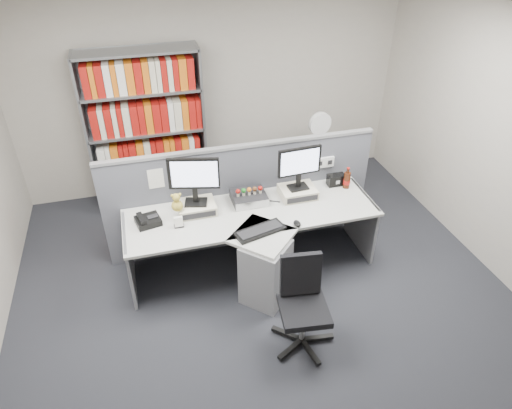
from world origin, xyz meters
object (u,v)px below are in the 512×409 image
object	(u,v)px
monitor_right	(299,165)
desk_calendar	(179,222)
speaker	(336,180)
shelving_unit	(147,133)
cola_bottle	(347,180)
desk	(257,245)
office_chair	(302,301)
desk_phone	(148,221)
desktop_pc	(249,198)
keyboard	(260,231)
desk_fan	(319,126)
monitor_left	(194,177)
mouse	(297,224)
filing_cabinet	(316,172)

from	to	relation	value
monitor_right	desk_calendar	size ratio (longest dim) A/B	4.26
speaker	shelving_unit	xyz separation A→B (m)	(-1.95, 1.36, 0.19)
cola_bottle	desk	bearing A→B (deg)	-160.55
office_chair	desk	bearing A→B (deg)	100.78
desk	desk_phone	size ratio (longest dim) A/B	9.62
desktop_pc	cola_bottle	size ratio (longest dim) A/B	1.43
desk	keyboard	xyz separation A→B (m)	(-0.01, -0.13, 0.28)
speaker	office_chair	bearing A→B (deg)	-122.96
cola_bottle	office_chair	distance (m)	1.64
cola_bottle	desk_fan	distance (m)	1.02
desk_phone	desk_fan	bearing A→B (deg)	26.08
monitor_left	speaker	xyz separation A→B (m)	(1.59, 0.10, -0.34)
keyboard	shelving_unit	size ratio (longest dim) A/B	0.26
monitor_left	desk_phone	xyz separation A→B (m)	(-0.50, -0.08, -0.37)
mouse	desk_fan	bearing A→B (deg)	61.41
cola_bottle	desk_fan	world-z (taller)	desk_fan
desk_phone	desk_fan	world-z (taller)	desk_fan
monitor_right	cola_bottle	distance (m)	0.65
monitor_left	office_chair	size ratio (longest dim) A/B	0.59
desk	monitor_left	bearing A→B (deg)	144.68
mouse	cola_bottle	xyz separation A→B (m)	(0.76, 0.52, 0.07)
office_chair	speaker	bearing A→B (deg)	57.04
monitor_left	keyboard	xyz separation A→B (m)	(0.53, -0.51, -0.39)
office_chair	monitor_right	bearing A→B (deg)	72.65
cola_bottle	mouse	bearing A→B (deg)	-145.70
filing_cabinet	desk_fan	bearing A→B (deg)	-90.00
desk_calendar	shelving_unit	xyz separation A→B (m)	(-0.15, 1.68, 0.21)
desktop_pc	speaker	bearing A→B (deg)	3.68
desk	monitor_right	distance (m)	0.94
desk	desk_phone	xyz separation A→B (m)	(-1.04, 0.30, 0.30)
keyboard	speaker	world-z (taller)	speaker
office_chair	desktop_pc	bearing A→B (deg)	96.33
cola_bottle	monitor_right	bearing A→B (deg)	-178.24
desktop_pc	shelving_unit	xyz separation A→B (m)	(-0.92, 1.43, 0.21)
monitor_right	desk_phone	bearing A→B (deg)	-177.03
shelving_unit	desk_fan	size ratio (longest dim) A/B	3.98
desk_calendar	shelving_unit	distance (m)	1.70
mouse	filing_cabinet	xyz separation A→B (m)	(0.83, 1.52, -0.39)
monitor_right	shelving_unit	xyz separation A→B (m)	(-1.46, 1.47, -0.13)
speaker	keyboard	bearing A→B (deg)	-149.86
keyboard	speaker	xyz separation A→B (m)	(1.06, 0.61, 0.05)
desk_phone	cola_bottle	xyz separation A→B (m)	(2.18, 0.10, 0.06)
monitor_left	desk_phone	size ratio (longest dim) A/B	1.91
monitor_right	desktop_pc	world-z (taller)	monitor_right
keyboard	office_chair	world-z (taller)	office_chair
monitor_right	mouse	world-z (taller)	monitor_right
monitor_left	filing_cabinet	size ratio (longest dim) A/B	0.74
desk	keyboard	distance (m)	0.31
filing_cabinet	desk_phone	bearing A→B (deg)	-153.91
desk	mouse	world-z (taller)	mouse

